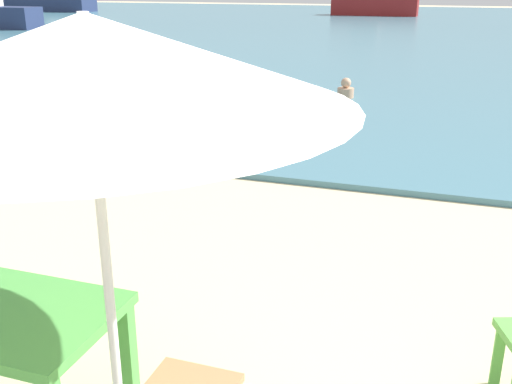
{
  "coord_description": "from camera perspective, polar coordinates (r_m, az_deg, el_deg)",
  "views": [
    {
      "loc": [
        0.98,
        -1.8,
        2.41
      ],
      "look_at": [
        -0.65,
        3.0,
        0.6
      ],
      "focal_mm": 41.94,
      "sensor_mm": 36.0,
      "label": 1
    }
  ],
  "objects": [
    {
      "name": "swimmer_person",
      "position": [
        12.69,
        8.55,
        9.61
      ],
      "size": [
        0.34,
        0.34,
        0.41
      ],
      "color": "tan",
      "rests_on": "sea_water"
    },
    {
      "name": "sea_water",
      "position": [
        31.9,
        17.53,
        14.55
      ],
      "size": [
        120.0,
        50.0,
        0.08
      ],
      "primitive_type": "cube",
      "color": "teal",
      "rests_on": "ground_plane"
    },
    {
      "name": "patio_umbrella",
      "position": [
        2.4,
        -15.79,
        11.88
      ],
      "size": [
        2.1,
        2.1,
        2.3
      ],
      "color": "silver",
      "rests_on": "ground_plane"
    },
    {
      "name": "boat_cargo_ship",
      "position": [
        42.56,
        11.15,
        17.19
      ],
      "size": [
        5.63,
        1.53,
        2.05
      ],
      "color": "maroon",
      "rests_on": "sea_water"
    }
  ]
}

